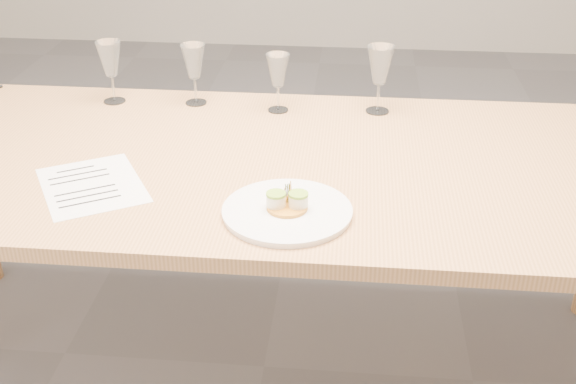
# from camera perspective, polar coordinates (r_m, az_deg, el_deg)

# --- Properties ---
(ground) EXTENTS (7.00, 7.00, 0.00)m
(ground) POSITION_cam_1_polar(r_m,az_deg,el_deg) (2.41, -1.91, -13.62)
(ground) COLOR slate
(ground) RESTS_ON ground
(dining_table) EXTENTS (2.40, 1.00, 0.75)m
(dining_table) POSITION_cam_1_polar(r_m,az_deg,el_deg) (2.02, -2.22, 0.96)
(dining_table) COLOR tan
(dining_table) RESTS_ON ground
(dinner_plate) EXTENTS (0.31, 0.31, 0.08)m
(dinner_plate) POSITION_cam_1_polar(r_m,az_deg,el_deg) (1.70, -0.05, -1.44)
(dinner_plate) COLOR white
(dinner_plate) RESTS_ON dining_table
(recipe_sheet) EXTENTS (0.36, 0.38, 0.00)m
(recipe_sheet) POSITION_cam_1_polar(r_m,az_deg,el_deg) (1.91, -15.24, 0.52)
(recipe_sheet) COLOR white
(recipe_sheet) RESTS_ON dining_table
(wine_glass_0) EXTENTS (0.08, 0.08, 0.20)m
(wine_glass_0) POSITION_cam_1_polar(r_m,az_deg,el_deg) (2.40, -13.90, 10.09)
(wine_glass_0) COLOR white
(wine_glass_0) RESTS_ON dining_table
(wine_glass_1) EXTENTS (0.08, 0.08, 0.20)m
(wine_glass_1) POSITION_cam_1_polar(r_m,az_deg,el_deg) (2.33, -7.47, 10.10)
(wine_glass_1) COLOR white
(wine_glass_1) RESTS_ON dining_table
(wine_glass_2) EXTENTS (0.07, 0.07, 0.18)m
(wine_glass_2) POSITION_cam_1_polar(r_m,az_deg,el_deg) (2.26, -0.81, 9.49)
(wine_glass_2) COLOR white
(wine_glass_2) RESTS_ON dining_table
(wine_glass_3) EXTENTS (0.09, 0.09, 0.21)m
(wine_glass_3) POSITION_cam_1_polar(r_m,az_deg,el_deg) (2.26, 7.29, 9.82)
(wine_glass_3) COLOR white
(wine_glass_3) RESTS_ON dining_table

